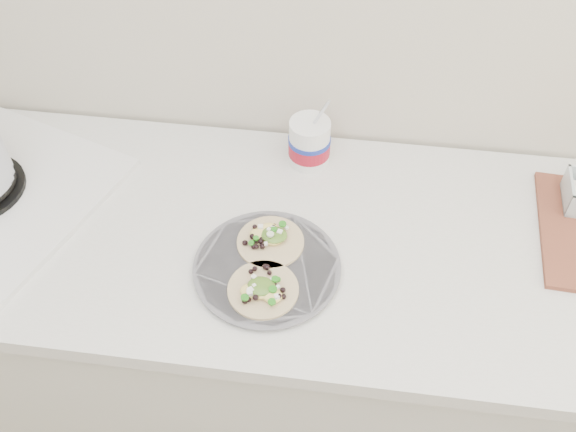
# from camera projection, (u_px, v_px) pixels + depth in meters

# --- Properties ---
(counter) EXTENTS (2.44, 0.66, 0.90)m
(counter) POSITION_uv_depth(u_px,v_px,m) (317.00, 341.00, 1.72)
(counter) COLOR silver
(counter) RESTS_ON ground
(taco_plate) EXTENTS (0.30, 0.30, 0.04)m
(taco_plate) POSITION_uv_depth(u_px,v_px,m) (267.00, 265.00, 1.30)
(taco_plate) COLOR slate
(taco_plate) RESTS_ON counter
(tub) EXTENTS (0.10, 0.10, 0.22)m
(tub) POSITION_uv_depth(u_px,v_px,m) (311.00, 140.00, 1.48)
(tub) COLOR white
(tub) RESTS_ON counter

